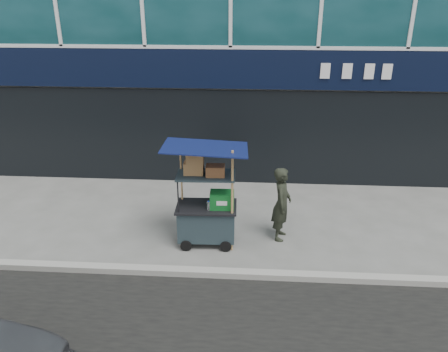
{
  "coord_description": "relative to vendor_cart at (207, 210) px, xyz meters",
  "views": [
    {
      "loc": [
        0.53,
        -6.53,
        4.62
      ],
      "look_at": [
        0.03,
        1.2,
        1.31
      ],
      "focal_mm": 35.0,
      "sensor_mm": 36.0,
      "label": 1
    }
  ],
  "objects": [
    {
      "name": "vendor_cart",
      "position": [
        0.0,
        0.0,
        0.0
      ],
      "size": [
        1.57,
        1.13,
        2.08
      ],
      "rotation": [
        0.0,
        0.0,
        0.03
      ],
      "color": "#1C2A2F",
      "rests_on": "ground"
    },
    {
      "name": "vendor_man",
      "position": [
        1.44,
        0.28,
        0.03
      ],
      "size": [
        0.45,
        0.61,
        1.51
      ],
      "primitive_type": "imported",
      "rotation": [
        0.0,
        0.0,
        1.4
      ],
      "color": "black",
      "rests_on": "ground"
    },
    {
      "name": "ground",
      "position": [
        0.28,
        -0.9,
        -0.73
      ],
      "size": [
        80.0,
        80.0,
        0.0
      ],
      "primitive_type": "plane",
      "color": "#60605B",
      "rests_on": "ground"
    },
    {
      "name": "curb",
      "position": [
        0.28,
        -1.1,
        -0.67
      ],
      "size": [
        80.0,
        0.18,
        0.12
      ],
      "primitive_type": "cube",
      "color": "#999890",
      "rests_on": "ground"
    }
  ]
}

